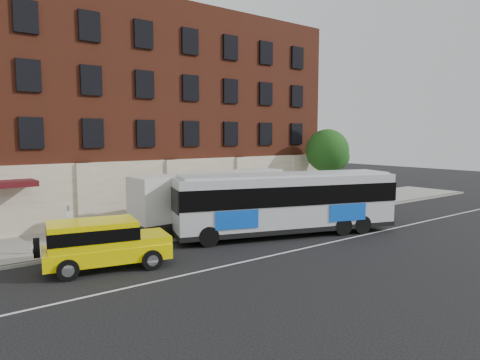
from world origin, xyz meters
TOP-DOWN VIEW (x-y plane):
  - ground at (0.00, 0.00)m, footprint 120.00×120.00m
  - sidewalk at (0.00, 9.00)m, footprint 60.00×6.00m
  - kerb at (0.00, 6.00)m, footprint 60.00×0.25m
  - lane_line at (0.00, 0.50)m, footprint 60.00×0.12m
  - building at (-0.01, 16.92)m, footprint 30.00×12.10m
  - sign_pole at (-8.50, 6.15)m, footprint 0.30×0.20m
  - street_tree at (13.54, 9.48)m, footprint 3.60×3.60m
  - city_bus at (3.01, 3.36)m, footprint 13.43×6.82m
  - yellow_suv at (-7.94, 3.47)m, footprint 5.76×3.31m
  - shipping_container at (0.54, 7.43)m, footprint 10.69×2.88m

SIDE VIEW (x-z plane):
  - ground at x=0.00m, z-range 0.00..0.00m
  - lane_line at x=0.00m, z-range 0.00..0.01m
  - sidewalk at x=0.00m, z-range 0.00..0.15m
  - kerb at x=0.00m, z-range 0.00..0.15m
  - yellow_suv at x=-7.94m, z-range 0.16..2.30m
  - sign_pole at x=-8.50m, z-range 0.20..2.70m
  - shipping_container at x=0.54m, z-range -0.02..3.50m
  - city_bus at x=3.01m, z-range 0.19..3.81m
  - street_tree at x=13.54m, z-range 1.31..7.51m
  - building at x=-0.01m, z-range 0.08..15.08m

